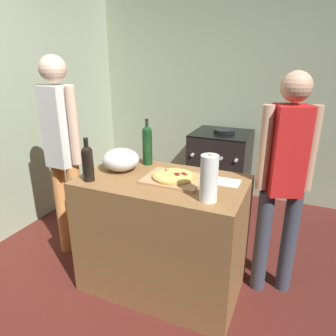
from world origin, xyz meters
TOP-DOWN VIEW (x-y plane):
  - ground_plane at (0.00, 1.30)m, footprint 3.86×3.20m
  - kitchen_wall_rear at (0.00, 2.65)m, footprint 3.86×0.10m
  - kitchen_wall_left at (-1.68, 1.30)m, footprint 0.10×3.20m
  - counter at (0.06, 0.64)m, footprint 1.16×0.68m
  - cutting_board at (0.14, 0.65)m, footprint 0.40×0.32m
  - pizza at (0.14, 0.65)m, footprint 0.29×0.29m
  - mixing_bowl at (-0.30, 0.68)m, footprint 0.28×0.28m
  - paper_towel_roll at (0.45, 0.44)m, footprint 0.11×0.11m
  - wine_bottle_dark at (-0.18, 0.89)m, footprint 0.08×0.08m
  - wine_bottle_green at (-0.39, 0.42)m, footprint 0.08×0.08m
  - recipe_sheet at (0.47, 0.76)m, footprint 0.21×0.15m
  - stove at (0.08, 2.25)m, footprint 0.65×0.63m
  - person_in_stripes at (-0.86, 0.70)m, footprint 0.37×0.21m
  - person_in_red at (0.84, 0.94)m, footprint 0.36×0.26m

SIDE VIEW (x-z plane):
  - ground_plane at x=0.00m, z-range -0.02..0.00m
  - stove at x=0.08m, z-range -0.02..0.90m
  - counter at x=0.06m, z-range 0.00..0.89m
  - recipe_sheet at x=0.47m, z-range 0.89..0.90m
  - cutting_board at x=0.14m, z-range 0.89..0.91m
  - pizza at x=0.14m, z-range 0.91..0.94m
  - person_in_red at x=0.84m, z-range 0.12..1.75m
  - mixing_bowl at x=-0.30m, z-range 0.89..1.06m
  - person_in_stripes at x=-0.86m, z-range 0.13..1.85m
  - wine_bottle_green at x=-0.39m, z-range 0.88..1.18m
  - paper_towel_roll at x=0.45m, z-range 0.89..1.18m
  - wine_bottle_dark at x=-0.18m, z-range 0.88..1.24m
  - kitchen_wall_rear at x=0.00m, z-range 0.00..2.60m
  - kitchen_wall_left at x=-1.68m, z-range 0.00..2.60m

